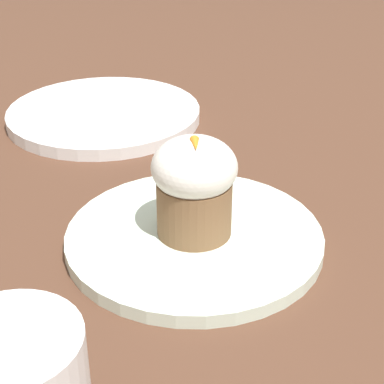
{
  "coord_description": "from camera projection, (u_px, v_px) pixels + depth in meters",
  "views": [
    {
      "loc": [
        0.53,
        -0.04,
        0.35
      ],
      "look_at": [
        0.0,
        -0.0,
        0.06
      ],
      "focal_mm": 60.0,
      "sensor_mm": 36.0,
      "label": 1
    }
  ],
  "objects": [
    {
      "name": "ground_plane",
      "position": [
        194.0,
        244.0,
        0.63
      ],
      "size": [
        4.0,
        4.0,
        0.0
      ],
      "primitive_type": "plane",
      "color": "#513323"
    },
    {
      "name": "dessert_plate",
      "position": [
        194.0,
        238.0,
        0.63
      ],
      "size": [
        0.25,
        0.25,
        0.01
      ],
      "color": "silver",
      "rests_on": "ground_plane"
    },
    {
      "name": "carrot_cake",
      "position": [
        192.0,
        186.0,
        0.6
      ],
      "size": [
        0.08,
        0.08,
        0.1
      ],
      "color": "brown",
      "rests_on": "dessert_plate"
    },
    {
      "name": "spoon",
      "position": [
        204.0,
        221.0,
        0.64
      ],
      "size": [
        0.12,
        0.05,
        0.01
      ],
      "color": "silver",
      "rests_on": "dessert_plate"
    },
    {
      "name": "side_plate",
      "position": [
        104.0,
        114.0,
        0.9
      ],
      "size": [
        0.27,
        0.27,
        0.02
      ],
      "color": "white",
      "rests_on": "ground_plane"
    }
  ]
}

